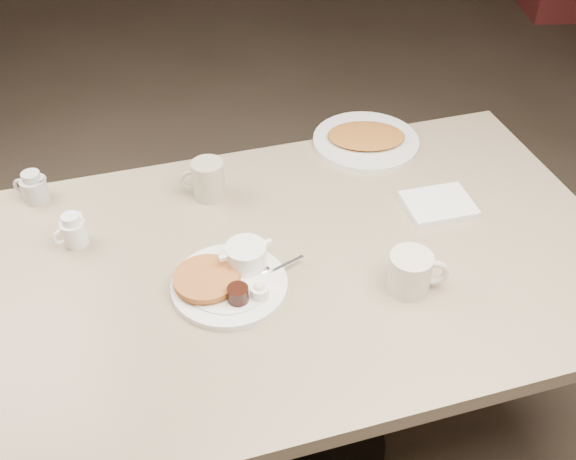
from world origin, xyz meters
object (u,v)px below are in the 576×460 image
object	(u,v)px
main_plate	(230,277)
hash_plate	(366,139)
creamer_left	(73,231)
coffee_mug_near	(411,272)
creamer_right	(34,188)
diner_table	(290,311)
coffee_mug_far	(207,180)

from	to	relation	value
main_plate	hash_plate	world-z (taller)	main_plate
creamer_left	hash_plate	distance (m)	0.82
coffee_mug_near	creamer_right	world-z (taller)	coffee_mug_near
coffee_mug_near	creamer_right	size ratio (longest dim) A/B	1.59
creamer_left	creamer_right	distance (m)	0.21
creamer_right	coffee_mug_near	bearing A→B (deg)	-35.57
diner_table	creamer_right	distance (m)	0.70
main_plate	hash_plate	xyz separation A→B (m)	(0.48, 0.43, -0.01)
creamer_left	hash_plate	bearing A→B (deg)	14.01
coffee_mug_near	creamer_left	size ratio (longest dim) A/B	1.69
main_plate	coffee_mug_near	bearing A→B (deg)	-17.80
main_plate	coffee_mug_far	xyz separation A→B (m)	(0.02, 0.32, 0.03)
creamer_right	diner_table	bearing A→B (deg)	-35.51
main_plate	creamer_right	distance (m)	0.58
main_plate	coffee_mug_near	size ratio (longest dim) A/B	2.32
coffee_mug_far	creamer_right	distance (m)	0.43
creamer_left	coffee_mug_near	bearing A→B (deg)	-27.35
coffee_mug_far	hash_plate	xyz separation A→B (m)	(0.46, 0.11, -0.04)
creamer_left	creamer_right	size ratio (longest dim) A/B	0.94
coffee_mug_near	coffee_mug_far	xyz separation A→B (m)	(-0.35, 0.44, 0.00)
main_plate	coffee_mug_far	world-z (taller)	coffee_mug_far
coffee_mug_far	creamer_left	xyz separation A→B (m)	(-0.33, -0.09, -0.01)
diner_table	creamer_left	size ratio (longest dim) A/B	18.22
diner_table	coffee_mug_far	xyz separation A→B (m)	(-0.13, 0.28, 0.22)
main_plate	creamer_left	xyz separation A→B (m)	(-0.31, 0.23, 0.01)
coffee_mug_near	creamer_right	distance (m)	0.93
coffee_mug_far	creamer_left	bearing A→B (deg)	-165.16
coffee_mug_near	creamer_left	xyz separation A→B (m)	(-0.68, 0.35, -0.01)
main_plate	creamer_right	xyz separation A→B (m)	(-0.39, 0.43, 0.01)
creamer_left	coffee_mug_far	bearing A→B (deg)	14.84
creamer_left	creamer_right	xyz separation A→B (m)	(-0.08, 0.19, -0.00)
diner_table	main_plate	xyz separation A→B (m)	(-0.15, -0.04, 0.19)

